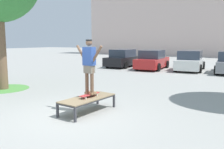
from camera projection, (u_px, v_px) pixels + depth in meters
The scene contains 9 objects.
ground_plane at pixel (70, 116), 7.01m from camera, with size 120.00×120.00×0.00m, color #999993.
building_facade at pixel (201, 13), 34.52m from camera, with size 35.97×4.00×12.35m, color beige.
skate_box at pixel (88, 99), 7.40m from camera, with size 0.94×1.96×0.46m.
skateboard at pixel (90, 95), 7.46m from camera, with size 0.25×0.81×0.09m.
skater at pixel (89, 63), 7.32m from camera, with size 1.00×0.30×1.69m.
grass_patch_near_left at pixel (3, 89), 11.08m from camera, with size 2.32×2.32×0.01m, color #519342.
car_black at pixel (123, 59), 20.56m from camera, with size 1.95×4.22×1.50m.
car_red at pixel (152, 60), 18.86m from camera, with size 2.12×4.30×1.50m.
car_white at pixel (190, 61), 17.97m from camera, with size 2.18×4.33×1.50m.
Camera 1 is at (4.48, -5.23, 2.19)m, focal length 38.32 mm.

